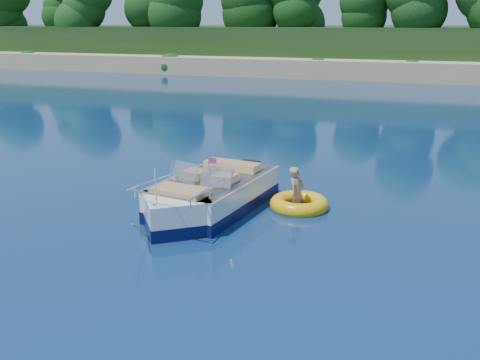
# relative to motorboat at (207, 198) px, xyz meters

# --- Properties ---
(ground) EXTENTS (160.00, 160.00, 0.00)m
(ground) POSITION_rel_motorboat_xyz_m (2.73, -2.47, -0.34)
(ground) COLOR #0A2246
(ground) RESTS_ON ground
(shoreline) EXTENTS (170.00, 59.00, 6.00)m
(shoreline) POSITION_rel_motorboat_xyz_m (2.73, 61.30, 0.63)
(shoreline) COLOR tan
(shoreline) RESTS_ON ground
(treeline) EXTENTS (150.00, 7.12, 8.19)m
(treeline) POSITION_rel_motorboat_xyz_m (2.77, 38.55, 5.20)
(treeline) COLOR black
(treeline) RESTS_ON ground
(motorboat) EXTENTS (2.34, 5.30, 1.77)m
(motorboat) POSITION_rel_motorboat_xyz_m (0.00, 0.00, 0.00)
(motorboat) COLOR white
(motorboat) RESTS_ON ground
(tow_tube) EXTENTS (1.89, 1.89, 0.39)m
(tow_tube) POSITION_rel_motorboat_xyz_m (2.01, 1.04, -0.24)
(tow_tube) COLOR #FDB20D
(tow_tube) RESTS_ON ground
(boy) EXTENTS (0.50, 0.77, 1.41)m
(boy) POSITION_rel_motorboat_xyz_m (1.93, 1.12, -0.34)
(boy) COLOR tan
(boy) RESTS_ON ground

